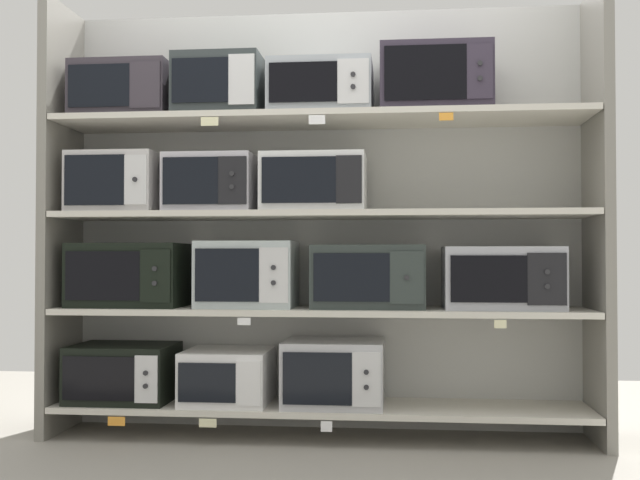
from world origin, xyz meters
TOP-DOWN VIEW (x-y plane):
  - back_panel at (0.00, 0.25)m, footprint 2.87×0.04m
  - upright_left at (-1.36, 0.00)m, footprint 0.05×0.46m
  - upright_right at (1.36, 0.00)m, footprint 0.05×0.46m
  - shelf_0 at (0.00, 0.00)m, footprint 2.67×0.46m
  - microwave_0 at (-1.02, -0.00)m, footprint 0.51×0.42m
  - microwave_1 at (-0.47, -0.00)m, footprint 0.43×0.43m
  - microwave_2 at (0.07, -0.00)m, footprint 0.50×0.44m
  - price_tag_0 at (-0.97, -0.24)m, footprint 0.09×0.00m
  - price_tag_1 at (-0.52, -0.24)m, footprint 0.09×0.00m
  - price_tag_2 at (0.05, -0.24)m, footprint 0.05×0.00m
  - shelf_1 at (0.00, 0.00)m, footprint 2.67×0.46m
  - microwave_3 at (-0.99, -0.00)m, footprint 0.57×0.38m
  - microwave_4 at (-0.37, -0.00)m, footprint 0.49×0.36m
  - microwave_5 at (0.24, -0.00)m, footprint 0.56×0.35m
  - microwave_6 at (0.90, -0.00)m, footprint 0.57×0.39m
  - price_tag_3 at (-0.34, -0.24)m, footprint 0.06×0.00m
  - price_tag_4 at (0.86, -0.24)m, footprint 0.06×0.00m
  - shelf_2 at (0.00, 0.00)m, footprint 2.67×0.46m
  - microwave_7 at (-1.05, -0.00)m, footprint 0.44×0.40m
  - microwave_8 at (-0.56, -0.00)m, footprint 0.44×0.36m
  - microwave_9 at (-0.03, -0.00)m, footprint 0.52×0.39m
  - shelf_3 at (0.00, 0.00)m, footprint 2.67×0.46m
  - microwave_10 at (-1.02, -0.00)m, footprint 0.50×0.34m
  - microwave_11 at (-0.51, -0.00)m, footprint 0.44×0.40m
  - microwave_12 at (0.01, -0.00)m, footprint 0.52×0.39m
  - microwave_13 at (0.58, -0.00)m, footprint 0.54×0.43m
  - price_tag_5 at (-0.51, -0.24)m, footprint 0.09×0.00m
  - price_tag_6 at (0.01, -0.24)m, footprint 0.08×0.00m
  - price_tag_7 at (0.62, -0.24)m, footprint 0.07×0.00m

SIDE VIEW (x-z plane):
  - price_tag_2 at x=0.05m, z-range 0.08..0.13m
  - price_tag_0 at x=-0.97m, z-range 0.09..0.13m
  - price_tag_1 at x=-0.52m, z-range 0.09..0.13m
  - shelf_0 at x=0.00m, z-range 0.14..0.17m
  - microwave_1 at x=-0.47m, z-range 0.17..0.43m
  - microwave_0 at x=-1.02m, z-range 0.17..0.45m
  - microwave_2 at x=0.07m, z-range 0.17..0.49m
  - price_tag_4 at x=0.86m, z-range 0.58..0.61m
  - price_tag_3 at x=-0.34m, z-range 0.58..0.61m
  - shelf_1 at x=0.00m, z-range 0.62..0.65m
  - microwave_6 at x=0.90m, z-range 0.65..0.96m
  - microwave_5 at x=0.24m, z-range 0.65..0.97m
  - microwave_3 at x=-0.99m, z-range 0.65..0.98m
  - microwave_4 at x=-0.37m, z-range 0.65..0.99m
  - back_panel at x=0.00m, z-range 0.00..2.22m
  - upright_left at x=-1.36m, z-range 0.00..2.22m
  - upright_right at x=1.36m, z-range 0.00..2.22m
  - shelf_2 at x=0.00m, z-range 1.10..1.13m
  - microwave_9 at x=-0.03m, z-range 1.13..1.42m
  - microwave_8 at x=-0.56m, z-range 1.13..1.43m
  - microwave_7 at x=-1.05m, z-range 1.13..1.44m
  - price_tag_6 at x=0.01m, z-range 1.54..1.58m
  - price_tag_5 at x=-0.51m, z-range 1.54..1.58m
  - price_tag_7 at x=0.62m, z-range 1.54..1.58m
  - shelf_3 at x=0.00m, z-range 1.59..1.62m
  - microwave_12 at x=0.01m, z-range 1.62..1.89m
  - microwave_10 at x=-1.02m, z-range 1.62..1.91m
  - microwave_11 at x=-0.51m, z-range 1.62..1.92m
  - microwave_13 at x=0.58m, z-range 1.62..1.94m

